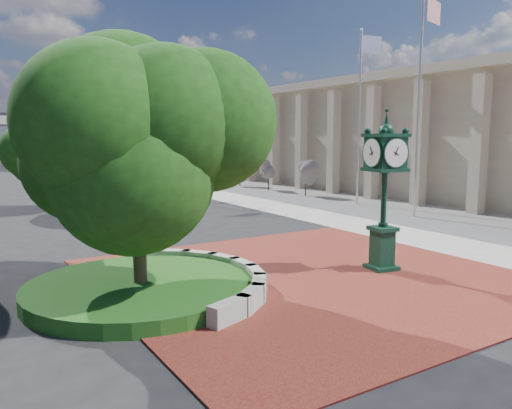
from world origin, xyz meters
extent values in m
plane|color=black|center=(0.00, 0.00, 0.00)|extent=(200.00, 200.00, 0.00)
cube|color=maroon|center=(0.00, -1.00, 0.02)|extent=(12.00, 12.00, 0.04)
cube|color=#9E9B93|center=(16.00, 10.00, 0.02)|extent=(20.00, 50.00, 0.04)
cube|color=#9E9B93|center=(-3.91, -3.01, 0.27)|extent=(1.29, 0.76, 0.54)
cube|color=#9E9B93|center=(-3.05, -2.54, 0.27)|extent=(1.20, 1.04, 0.54)
cube|color=#9E9B93|center=(-2.38, -1.84, 0.27)|extent=(1.00, 1.22, 0.54)
cube|color=#9E9B93|center=(-1.95, -0.96, 0.27)|extent=(0.71, 1.30, 0.54)
cube|color=#9E9B93|center=(-1.80, 0.00, 0.27)|extent=(0.35, 1.25, 0.54)
cube|color=#9E9B93|center=(-1.95, 0.96, 0.27)|extent=(0.71, 1.30, 0.54)
cube|color=#9E9B93|center=(-2.38, 1.84, 0.27)|extent=(1.00, 1.22, 0.54)
cube|color=#9E9B93|center=(-3.05, 2.54, 0.27)|extent=(1.20, 1.04, 0.54)
cube|color=#9E9B93|center=(-3.91, 3.01, 0.27)|extent=(1.29, 0.76, 0.54)
cylinder|color=#154714|center=(-5.00, 0.00, 0.20)|extent=(6.10, 6.10, 0.40)
cube|color=tan|center=(24.00, 12.00, 4.00)|extent=(15.00, 42.00, 8.00)
cube|color=tan|center=(24.00, 12.00, 8.30)|extent=(17.00, 44.00, 0.60)
cube|color=black|center=(16.80, 12.00, 4.00)|extent=(0.30, 40.00, 5.50)
cube|color=#9E9B93|center=(0.00, 70.00, 6.50)|extent=(90.00, 12.00, 1.20)
cube|color=black|center=(0.00, 70.00, 7.30)|extent=(90.00, 12.00, 0.40)
cylinder|color=#9E9B93|center=(5.00, 70.00, 3.00)|extent=(1.80, 1.80, 6.00)
cylinder|color=#9E9B93|center=(25.00, 70.00, 3.00)|extent=(1.80, 1.80, 6.00)
cylinder|color=#38281C|center=(-5.00, 0.00, 1.08)|extent=(0.36, 0.36, 2.17)
sphere|color=#193C10|center=(-5.00, 0.00, 3.73)|extent=(5.20, 5.20, 5.20)
cylinder|color=#38281C|center=(-4.00, 18.00, 0.96)|extent=(0.36, 0.36, 1.92)
sphere|color=#193C10|center=(-4.00, 18.00, 3.25)|extent=(4.40, 4.40, 4.40)
cube|color=black|center=(2.47, -1.57, 0.09)|extent=(0.97, 0.97, 0.17)
cube|color=black|center=(2.47, -1.57, 0.75)|extent=(0.67, 0.67, 1.17)
cube|color=black|center=(2.47, -1.57, 1.37)|extent=(0.85, 0.85, 0.13)
cylinder|color=black|center=(2.47, -1.57, 2.34)|extent=(0.18, 0.18, 1.81)
cube|color=black|center=(2.47, -1.57, 3.79)|extent=(1.09, 1.09, 0.96)
cylinder|color=white|center=(2.40, -2.07, 3.79)|extent=(0.85, 0.19, 0.85)
cylinder|color=white|center=(2.55, -1.08, 3.79)|extent=(0.85, 0.19, 0.85)
cylinder|color=white|center=(1.98, -1.50, 3.79)|extent=(0.19, 0.85, 0.85)
cylinder|color=white|center=(2.97, -1.65, 3.79)|extent=(0.19, 0.85, 0.85)
sphere|color=black|center=(2.47, -1.57, 4.45)|extent=(0.47, 0.47, 0.47)
cone|color=black|center=(2.47, -1.57, 4.80)|extent=(0.19, 0.19, 0.53)
imported|color=#511A0B|center=(1.72, 34.80, 0.81)|extent=(2.97, 5.06, 1.62)
cylinder|color=silver|center=(11.80, 5.09, 5.72)|extent=(0.14, 0.14, 11.45)
plane|color=red|center=(12.65, 5.09, 10.64)|extent=(1.64, 0.51, 1.72)
cylinder|color=silver|center=(12.76, 10.46, 5.31)|extent=(0.13, 0.13, 10.63)
sphere|color=silver|center=(12.76, 10.46, 10.68)|extent=(0.19, 0.19, 0.19)
plane|color=navy|center=(13.56, 10.46, 9.88)|extent=(1.57, 0.26, 1.59)
cylinder|color=slate|center=(2.78, 23.11, 4.18)|extent=(0.15, 0.15, 8.37)
cube|color=slate|center=(3.61, 22.98, 8.37)|extent=(1.68, 0.38, 0.11)
cube|color=slate|center=(4.34, 22.88, 8.27)|extent=(0.49, 0.30, 0.14)
cylinder|color=slate|center=(-0.13, 41.07, 4.36)|extent=(0.15, 0.15, 8.71)
cube|color=slate|center=(0.74, 41.10, 8.71)|extent=(1.75, 0.20, 0.12)
cube|color=slate|center=(1.52, 41.12, 8.61)|extent=(0.49, 0.26, 0.15)
cylinder|color=#38281C|center=(12.56, 15.52, 0.60)|extent=(0.10, 0.10, 1.20)
sphere|color=#9F4F91|center=(12.56, 15.52, 1.60)|extent=(1.20, 1.20, 1.20)
cylinder|color=#38281C|center=(12.55, 20.33, 0.60)|extent=(0.10, 0.10, 1.20)
sphere|color=#9F4F91|center=(12.55, 20.33, 1.60)|extent=(1.20, 1.20, 1.20)
cylinder|color=#38281C|center=(12.36, 24.53, 0.60)|extent=(0.10, 0.10, 1.20)
sphere|color=#9F4F91|center=(12.36, 24.53, 1.60)|extent=(1.20, 1.20, 1.20)
camera|label=1|loc=(-9.27, -12.71, 4.29)|focal=35.00mm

